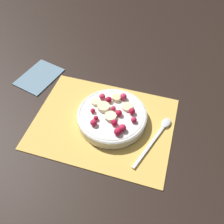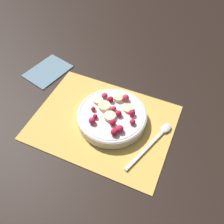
# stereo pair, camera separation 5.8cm
# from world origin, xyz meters

# --- Properties ---
(ground_plane) EXTENTS (3.00, 3.00, 0.00)m
(ground_plane) POSITION_xyz_m (0.00, 0.00, 0.00)
(ground_plane) COLOR black
(placemat) EXTENTS (0.43, 0.33, 0.01)m
(placemat) POSITION_xyz_m (0.00, 0.00, 0.00)
(placemat) COLOR #E0B251
(placemat) RESTS_ON ground_plane
(fruit_bowl) EXTENTS (0.21, 0.21, 0.05)m
(fruit_bowl) POSITION_xyz_m (-0.02, -0.02, 0.03)
(fruit_bowl) COLOR silver
(fruit_bowl) RESTS_ON placemat
(spoon) EXTENTS (0.09, 0.20, 0.01)m
(spoon) POSITION_xyz_m (-0.17, -0.01, 0.01)
(spoon) COLOR silver
(spoon) RESTS_ON placemat
(napkin) EXTENTS (0.15, 0.18, 0.01)m
(napkin) POSITION_xyz_m (0.29, -0.13, 0.00)
(napkin) COLOR slate
(napkin) RESTS_ON ground_plane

